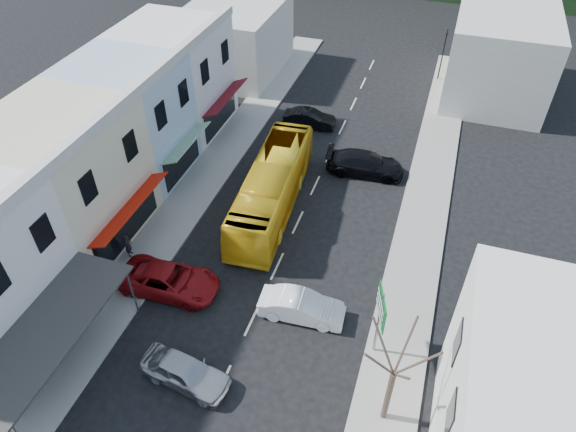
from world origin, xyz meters
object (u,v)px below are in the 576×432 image
object	(u,v)px
car_white	(302,307)
pedestrian_left	(128,244)
street_tree	(394,374)
car_silver	(185,372)
car_red	(170,281)
direction_sign	(378,324)
traffic_signal	(442,56)
bus	(272,188)

from	to	relation	value
car_white	pedestrian_left	xyz separation A→B (m)	(-10.83, 1.03, 0.30)
street_tree	car_white	bearing A→B (deg)	140.27
car_silver	car_red	distance (m)	5.87
street_tree	direction_sign	bearing A→B (deg)	108.23
direction_sign	traffic_signal	bearing A→B (deg)	71.98
car_red	car_silver	bearing A→B (deg)	-147.56
street_tree	car_red	bearing A→B (deg)	163.36
car_white	traffic_signal	bearing A→B (deg)	-11.86
car_silver	car_white	xyz separation A→B (m)	(4.01, 5.31, 0.00)
car_silver	traffic_signal	distance (m)	35.97
bus	car_silver	size ratio (longest dim) A/B	2.64
car_silver	pedestrian_left	size ratio (longest dim) A/B	2.59
direction_sign	street_tree	world-z (taller)	street_tree
bus	direction_sign	world-z (taller)	direction_sign
bus	direction_sign	bearing A→B (deg)	-50.70
direction_sign	bus	bearing A→B (deg)	115.51
car_red	traffic_signal	size ratio (longest dim) A/B	0.97
car_silver	pedestrian_left	world-z (taller)	pedestrian_left
direction_sign	street_tree	distance (m)	3.70
bus	car_red	xyz separation A→B (m)	(-2.97, -8.40, -0.85)
traffic_signal	car_red	bearing A→B (deg)	70.05
car_white	direction_sign	size ratio (longest dim) A/B	1.02
car_silver	car_red	bearing A→B (deg)	42.82
car_red	traffic_signal	xyz separation A→B (m)	(11.39, 30.22, 1.67)
bus	car_red	bearing A→B (deg)	-113.75
car_white	street_tree	xyz separation A→B (m)	(5.10, -4.24, 2.83)
pedestrian_left	traffic_signal	bearing A→B (deg)	-46.13
bus	car_silver	xyz separation A→B (m)	(0.40, -13.20, -0.85)
car_white	car_red	distance (m)	7.40
car_silver	traffic_signal	xyz separation A→B (m)	(8.02, 35.02, 1.67)
car_white	bus	bearing A→B (deg)	24.99
bus	street_tree	distance (m)	15.53
car_white	car_red	bearing A→B (deg)	89.76
car_silver	car_white	world-z (taller)	same
pedestrian_left	traffic_signal	distance (m)	32.33
car_silver	direction_sign	bearing A→B (deg)	-53.89
car_silver	car_red	world-z (taller)	same
pedestrian_left	street_tree	distance (m)	16.96
pedestrian_left	street_tree	world-z (taller)	street_tree
direction_sign	pedestrian_left	bearing A→B (deg)	154.30
car_red	pedestrian_left	distance (m)	3.79
bus	car_white	size ratio (longest dim) A/B	2.64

